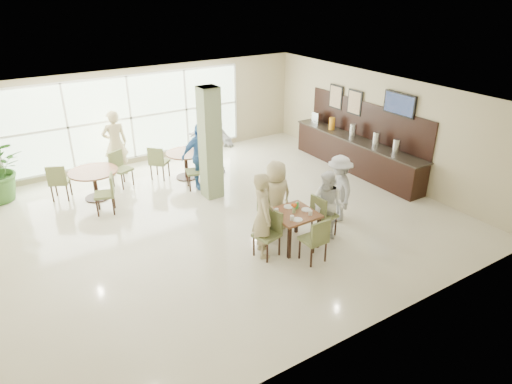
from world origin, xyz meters
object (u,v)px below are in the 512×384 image
teen_far (276,197)px  teen_right (328,205)px  round_table_right (186,158)px  adult_b (214,141)px  adult_standing (115,143)px  teen_left (263,215)px  adult_a (200,156)px  teen_standing (339,188)px  round_table_left (94,177)px  main_table (294,217)px  buffet_counter (356,152)px

teen_far → teen_right: 1.12m
round_table_right → teen_right: bearing=-75.4°
adult_b → adult_standing: (-2.39, 1.28, -0.00)m
teen_left → teen_far: size_ratio=1.10×
teen_left → adult_a: size_ratio=1.00×
teen_standing → adult_standing: adult_standing is taller
teen_left → teen_right: 1.54m
round_table_left → teen_right: teen_right is taller
main_table → teen_right: (0.81, -0.11, 0.10)m
round_table_right → adult_standing: 2.00m
adult_a → buffet_counter: bearing=-16.6°
buffet_counter → teen_far: buffet_counter is taller
teen_left → adult_a: adult_a is taller
teen_right → teen_standing: (0.71, 0.46, 0.03)m
main_table → round_table_right: same height
buffet_counter → round_table_right: bearing=154.1°
main_table → adult_a: adult_a is taller
adult_standing → adult_b: bearing=155.7°
main_table → teen_far: (0.06, 0.73, 0.16)m
teen_right → adult_a: size_ratio=0.84×
main_table → teen_far: 0.74m
round_table_left → teen_far: teen_far is taller
teen_left → teen_standing: (2.24, 0.30, -0.10)m
round_table_right → teen_right: (1.19, -4.56, 0.18)m
adult_standing → teen_far: bearing=115.5°
teen_right → buffet_counter: bearing=105.0°
teen_far → adult_a: size_ratio=0.91×
buffet_counter → teen_left: buffet_counter is taller
teen_far → teen_standing: 1.51m
round_table_left → teen_left: bearing=-64.0°
teen_right → adult_standing: bearing=-177.4°
teen_left → teen_standing: 2.26m
buffet_counter → teen_left: size_ratio=2.66×
buffet_counter → adult_a: (-4.30, 1.31, 0.33)m
main_table → teen_left: bearing=176.0°
round_table_left → teen_far: size_ratio=0.74×
teen_left → round_table_left: bearing=44.6°
teen_right → round_table_right: bearing=172.0°
adult_standing → teen_left: bearing=105.8°
buffet_counter → teen_standing: size_ratio=3.01×
round_table_right → buffet_counter: bearing=-25.9°
teen_far → adult_a: adult_a is taller
teen_far → teen_standing: size_ratio=1.03×
adult_b → round_table_right: bearing=-111.1°
buffet_counter → adult_a: size_ratio=2.66×
main_table → teen_right: bearing=-7.7°
adult_a → adult_b: (0.80, 0.76, 0.05)m
buffet_counter → teen_left: 5.23m
buffet_counter → adult_standing: size_ratio=2.53×
teen_right → teen_left: bearing=-118.6°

